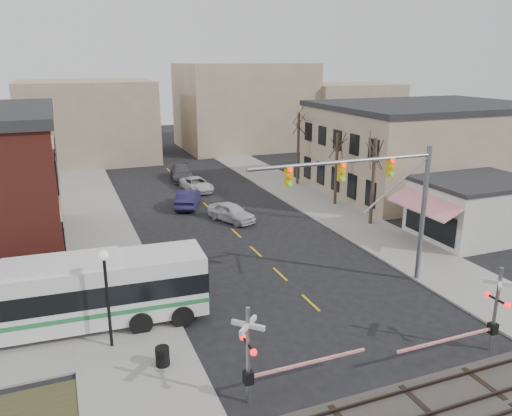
{
  "coord_description": "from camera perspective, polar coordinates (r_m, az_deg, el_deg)",
  "views": [
    {
      "loc": [
        -11.62,
        -19.36,
        12.52
      ],
      "look_at": [
        -0.48,
        8.74,
        3.5
      ],
      "focal_mm": 35.0,
      "sensor_mm": 36.0,
      "label": 1
    }
  ],
  "objects": [
    {
      "name": "tree_east_c",
      "position": [
        51.44,
        4.84,
        6.71
      ],
      "size": [
        0.28,
        0.28,
        7.2
      ],
      "color": "#382B21",
      "rests_on": "sidewalk_east"
    },
    {
      "name": "trash_bin",
      "position": [
        22.24,
        -10.64,
        -16.31
      ],
      "size": [
        0.6,
        0.6,
        0.82
      ],
      "primitive_type": "cylinder",
      "color": "black",
      "rests_on": "sidewalk_west"
    },
    {
      "name": "car_c",
      "position": [
        49.69,
        -6.82,
        2.7
      ],
      "size": [
        2.7,
        5.0,
        1.33
      ],
      "primitive_type": "imported",
      "rotation": [
        0.0,
        0.0,
        0.1
      ],
      "color": "silver",
      "rests_on": "ground"
    },
    {
      "name": "ground",
      "position": [
        25.82,
        8.36,
        -12.59
      ],
      "size": [
        160.0,
        160.0,
        0.0
      ],
      "primitive_type": "plane",
      "color": "black",
      "rests_on": "ground"
    },
    {
      "name": "tree_east_a",
      "position": [
        39.42,
        13.22,
        2.94
      ],
      "size": [
        0.28,
        0.28,
        6.75
      ],
      "color": "#382B21",
      "rests_on": "sidewalk_east"
    },
    {
      "name": "transit_bus",
      "position": [
        25.46,
        -21.07,
        -9.18
      ],
      "size": [
        13.42,
        3.63,
        3.42
      ],
      "color": "silver",
      "rests_on": "ground"
    },
    {
      "name": "tan_building",
      "position": [
        52.42,
        18.76,
        6.67
      ],
      "size": [
        20.3,
        15.3,
        8.5
      ],
      "color": "gray",
      "rests_on": "ground"
    },
    {
      "name": "street_lamp",
      "position": [
        22.76,
        -16.79,
        -7.82
      ],
      "size": [
        0.44,
        0.44,
        4.6
      ],
      "color": "black",
      "rests_on": "sidewalk_west"
    },
    {
      "name": "sidewalk_east",
      "position": [
        46.37,
        6.35,
        0.93
      ],
      "size": [
        5.0,
        60.0,
        0.12
      ],
      "primitive_type": "cube",
      "color": "gray",
      "rests_on": "ground"
    },
    {
      "name": "pedestrian_far",
      "position": [
        28.69,
        -16.0,
        -8.01
      ],
      "size": [
        0.93,
        0.88,
        1.52
      ],
      "primitive_type": "imported",
      "rotation": [
        0.0,
        0.0,
        0.55
      ],
      "color": "#313355",
      "rests_on": "sidewalk_west"
    },
    {
      "name": "sidewalk_west",
      "position": [
        41.34,
        -17.66,
        -1.74
      ],
      "size": [
        5.0,
        60.0,
        0.12
      ],
      "primitive_type": "cube",
      "color": "gray",
      "rests_on": "ground"
    },
    {
      "name": "rr_crossing_west",
      "position": [
        19.35,
        0.33,
        -16.42
      ],
      "size": [
        5.6,
        1.36,
        4.0
      ],
      "color": "gray",
      "rests_on": "ground"
    },
    {
      "name": "traffic_signal_mast",
      "position": [
        27.7,
        14.18,
        2.03
      ],
      "size": [
        10.85,
        0.3,
        8.0
      ],
      "color": "gray",
      "rests_on": "ground"
    },
    {
      "name": "rr_crossing_east",
      "position": [
        24.33,
        24.98,
        -10.77
      ],
      "size": [
        5.6,
        1.36,
        4.0
      ],
      "color": "gray",
      "rests_on": "ground"
    },
    {
      "name": "awning_shop",
      "position": [
        39.54,
        23.76,
        -0.01
      ],
      "size": [
        9.74,
        6.2,
        4.3
      ],
      "color": "beige",
      "rests_on": "ground"
    },
    {
      "name": "pedestrian_near",
      "position": [
        25.52,
        -13.63,
        -11.01
      ],
      "size": [
        0.56,
        0.66,
        1.53
      ],
      "primitive_type": "imported",
      "rotation": [
        0.0,
        0.0,
        1.99
      ],
      "color": "#5A4E48",
      "rests_on": "sidewalk_west"
    },
    {
      "name": "car_b",
      "position": [
        44.26,
        -7.78,
        1.11
      ],
      "size": [
        3.35,
        5.15,
        1.6
      ],
      "primitive_type": "imported",
      "rotation": [
        0.0,
        0.0,
        2.77
      ],
      "color": "#1A183D",
      "rests_on": "ground"
    },
    {
      "name": "car_d",
      "position": [
        54.52,
        -8.51,
        4.01
      ],
      "size": [
        2.93,
        5.68,
        1.57
      ],
      "primitive_type": "imported",
      "rotation": [
        0.0,
        0.0,
        -0.14
      ],
      "color": "#434449",
      "rests_on": "ground"
    },
    {
      "name": "car_a",
      "position": [
        40.08,
        -2.83,
        -0.49
      ],
      "size": [
        3.39,
        4.7,
        1.49
      ],
      "primitive_type": "imported",
      "rotation": [
        0.0,
        0.0,
        0.42
      ],
      "color": "#BBBCC0",
      "rests_on": "ground"
    },
    {
      "name": "tree_east_b",
      "position": [
        44.54,
        9.16,
        4.42
      ],
      "size": [
        0.28,
        0.28,
        6.3
      ],
      "color": "#382B21",
      "rests_on": "sidewalk_east"
    }
  ]
}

